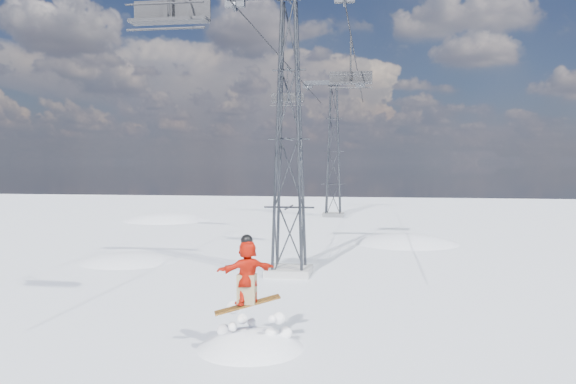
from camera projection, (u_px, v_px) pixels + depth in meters
name	position (u px, v px, depth m)	size (l,w,h in m)	color
ground	(215.00, 333.00, 15.01)	(120.00, 120.00, 0.00)	white
snow_terrain	(236.00, 376.00, 37.20)	(39.00, 37.00, 22.00)	white
lift_tower_near	(289.00, 140.00, 22.50)	(5.20, 1.80, 11.43)	#999999
lift_tower_far	(333.00, 152.00, 47.18)	(5.20, 1.80, 11.43)	#999999
haul_cables	(318.00, 57.00, 33.57)	(4.46, 51.00, 0.06)	black
lift_chair_near	(170.00, 13.00, 15.40)	(2.20, 0.63, 2.73)	black
lift_chair_mid	(351.00, 79.00, 27.85)	(2.14, 0.62, 2.65)	black
lift_chair_far	(288.00, 98.00, 36.37)	(2.14, 0.61, 2.65)	black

